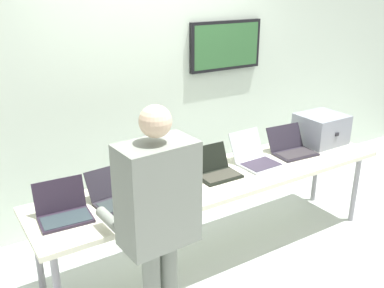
# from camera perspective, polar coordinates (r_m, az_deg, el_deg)

# --- Properties ---
(ground) EXTENTS (8.00, 8.00, 0.04)m
(ground) POSITION_cam_1_polar(r_m,az_deg,el_deg) (3.94, 3.47, -14.31)
(ground) COLOR #B2B9B5
(back_wall) EXTENTS (8.00, 0.11, 2.69)m
(back_wall) POSITION_cam_1_polar(r_m,az_deg,el_deg) (4.28, -4.85, 8.76)
(back_wall) COLOR silver
(back_wall) RESTS_ON ground
(workbench) EXTENTS (3.07, 0.70, 0.74)m
(workbench) POSITION_cam_1_polar(r_m,az_deg,el_deg) (3.57, 3.72, -4.88)
(workbench) COLOR beige
(workbench) RESTS_ON ground
(equipment_box) EXTENTS (0.42, 0.39, 0.28)m
(equipment_box) POSITION_cam_1_polar(r_m,az_deg,el_deg) (4.39, 16.55, 1.94)
(equipment_box) COLOR gray
(equipment_box) RESTS_ON workbench
(laptop_station_0) EXTENTS (0.36, 0.31, 0.24)m
(laptop_station_0) POSITION_cam_1_polar(r_m,az_deg,el_deg) (3.06, -16.53, -8.30)
(laptop_station_0) COLOR #271E2C
(laptop_station_0) RESTS_ON workbench
(laptop_station_1) EXTENTS (0.40, 0.36, 0.22)m
(laptop_station_1) POSITION_cam_1_polar(r_m,az_deg,el_deg) (3.19, -9.66, -6.50)
(laptop_station_1) COLOR #25212A
(laptop_station_1) RESTS_ON workbench
(laptop_station_2) EXTENTS (0.31, 0.37, 0.25)m
(laptop_station_2) POSITION_cam_1_polar(r_m,az_deg,el_deg) (3.36, -2.79, -4.55)
(laptop_station_2) COLOR #281F24
(laptop_station_2) RESTS_ON workbench
(laptop_station_3) EXTENTS (0.34, 0.31, 0.22)m
(laptop_station_3) POSITION_cam_1_polar(r_m,az_deg,el_deg) (3.54, 3.10, -3.31)
(laptop_station_3) COLOR black
(laptop_station_3) RESTS_ON workbench
(laptop_station_4) EXTENTS (0.34, 0.39, 0.26)m
(laptop_station_4) POSITION_cam_1_polar(r_m,az_deg,el_deg) (3.79, 8.23, -1.70)
(laptop_station_4) COLOR #ACB3B8
(laptop_station_4) RESTS_ON workbench
(laptop_station_5) EXTENTS (0.40, 0.36, 0.23)m
(laptop_station_5) POSITION_cam_1_polar(r_m,az_deg,el_deg) (4.09, 12.91, -0.44)
(laptop_station_5) COLOR #26212C
(laptop_station_5) RESTS_ON workbench
(person) EXTENTS (0.45, 0.60, 1.63)m
(person) POSITION_cam_1_polar(r_m,az_deg,el_deg) (2.55, -4.56, -8.90)
(person) COLOR gray
(person) RESTS_ON ground
(coffee_mug) EXTENTS (0.08, 0.08, 0.09)m
(coffee_mug) POSITION_cam_1_polar(r_m,az_deg,el_deg) (2.96, -6.81, -8.81)
(coffee_mug) COLOR white
(coffee_mug) RESTS_ON workbench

